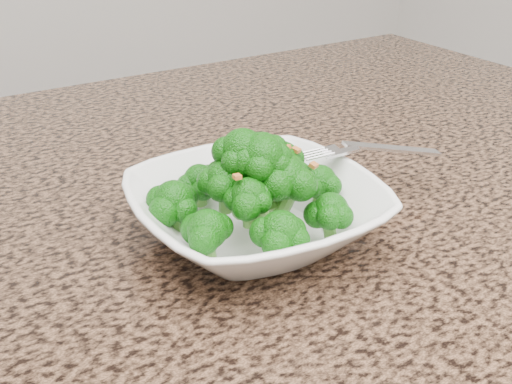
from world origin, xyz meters
TOP-DOWN VIEW (x-y plane):
  - granite_counter at (0.00, 0.30)m, footprint 1.64×1.04m
  - bowl at (0.11, 0.24)m, footprint 0.25×0.25m
  - broccoli_pile at (0.11, 0.24)m, footprint 0.20×0.20m
  - garlic_topping at (0.11, 0.24)m, footprint 0.12×0.12m
  - fork at (0.22, 0.25)m, footprint 0.19×0.08m

SIDE VIEW (x-z plane):
  - granite_counter at x=0.00m, z-range 0.87..0.90m
  - bowl at x=0.11m, z-range 0.90..0.96m
  - fork at x=0.22m, z-range 0.96..0.97m
  - broccoli_pile at x=0.11m, z-range 0.96..1.03m
  - garlic_topping at x=0.11m, z-range 1.03..1.03m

